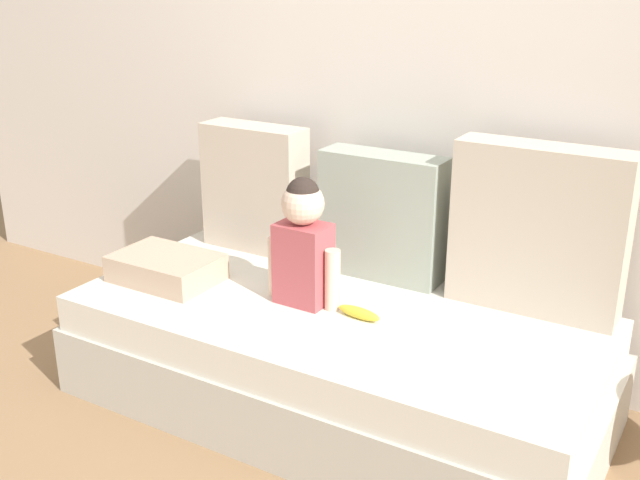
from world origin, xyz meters
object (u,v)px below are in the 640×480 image
throw_pillow_center (382,216)px  throw_pillow_right (538,230)px  couch (335,358)px  banana (359,313)px  folded_blanket (166,268)px  toddler (303,242)px  throw_pillow_left (255,188)px

throw_pillow_center → throw_pillow_right: throw_pillow_right is taller
couch → throw_pillow_center: throw_pillow_center is taller
banana → folded_blanket: bearing=-173.8°
throw_pillow_center → throw_pillow_right: 0.61m
throw_pillow_right → banana: 0.69m
couch → toddler: toddler is taller
toddler → banana: 0.32m
toddler → banana: toddler is taller
throw_pillow_center → throw_pillow_right: size_ratio=0.82×
throw_pillow_right → toddler: throw_pillow_right is taller
throw_pillow_left → throw_pillow_center: bearing=0.0°
toddler → folded_blanket: (-0.57, -0.11, -0.18)m
banana → toddler: bearing=175.7°
throw_pillow_center → folded_blanket: size_ratio=1.23×
throw_pillow_left → banana: size_ratio=3.16×
throw_pillow_center → folded_blanket: 0.87m
couch → throw_pillow_right: 0.87m
couch → folded_blanket: folded_blanket is taller
banana → folded_blanket: size_ratio=0.42×
folded_blanket → throw_pillow_right: bearing=20.2°
toddler → throw_pillow_right: bearing=27.0°
throw_pillow_left → toddler: size_ratio=1.14×
toddler → folded_blanket: size_ratio=1.18×
throw_pillow_center → throw_pillow_right: bearing=0.0°
couch → throw_pillow_center: 0.58m
toddler → folded_blanket: bearing=-169.4°
banana → folded_blanket: (-0.81, -0.09, 0.03)m
couch → throw_pillow_left: (-0.60, 0.36, 0.48)m
banana → throw_pillow_right: bearing=38.5°
throw_pillow_right → folded_blanket: 1.41m
couch → throw_pillow_center: bearing=90.0°
throw_pillow_right → banana: bearing=-141.5°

